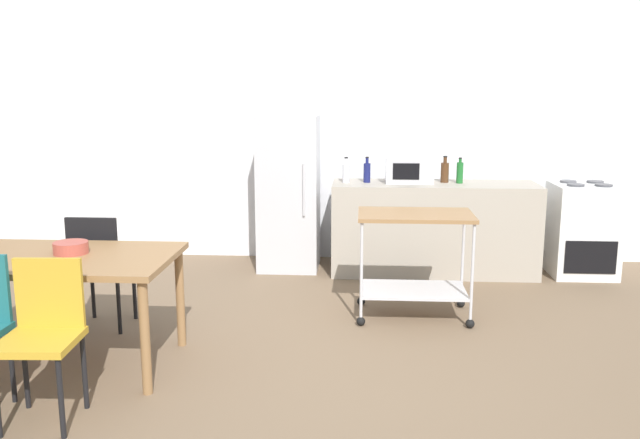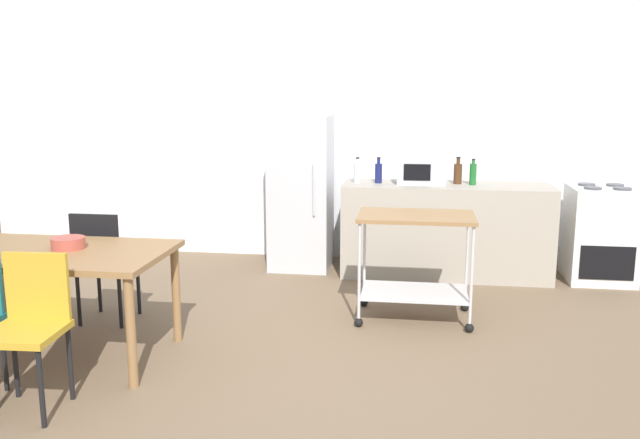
% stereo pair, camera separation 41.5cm
% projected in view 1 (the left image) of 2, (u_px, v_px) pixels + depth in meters
% --- Properties ---
extents(ground_plane, '(12.00, 12.00, 0.00)m').
position_uv_depth(ground_plane, '(330.00, 380.00, 4.24)').
color(ground_plane, brown).
extents(back_wall, '(8.40, 0.12, 2.90)m').
position_uv_depth(back_wall, '(345.00, 123.00, 7.09)').
color(back_wall, white).
rests_on(back_wall, ground_plane).
extents(kitchen_counter, '(2.00, 0.64, 0.90)m').
position_uv_depth(kitchen_counter, '(433.00, 228.00, 6.64)').
color(kitchen_counter, '#A89E8E').
rests_on(kitchen_counter, ground_plane).
extents(dining_table, '(1.50, 0.90, 0.75)m').
position_uv_depth(dining_table, '(58.00, 268.00, 4.35)').
color(dining_table, olive).
rests_on(dining_table, ground_plane).
extents(chair_mustard, '(0.42, 0.42, 0.89)m').
position_uv_depth(chair_mustard, '(43.00, 329.00, 3.67)').
color(chair_mustard, gold).
rests_on(chair_mustard, ground_plane).
extents(chair_black, '(0.40, 0.40, 0.89)m').
position_uv_depth(chair_black, '(100.00, 263.00, 5.06)').
color(chair_black, black).
rests_on(chair_black, ground_plane).
extents(stove_oven, '(0.60, 0.61, 0.92)m').
position_uv_depth(stove_oven, '(582.00, 230.00, 6.57)').
color(stove_oven, white).
rests_on(stove_oven, ground_plane).
extents(refrigerator, '(0.60, 0.63, 1.55)m').
position_uv_depth(refrigerator, '(289.00, 193.00, 6.77)').
color(refrigerator, silver).
rests_on(refrigerator, ground_plane).
extents(kitchen_cart, '(0.91, 0.57, 0.85)m').
position_uv_depth(kitchen_cart, '(415.00, 247.00, 5.32)').
color(kitchen_cart, olive).
rests_on(kitchen_cart, ground_plane).
extents(bottle_sesame_oil, '(0.07, 0.07, 0.25)m').
position_uv_depth(bottle_sesame_oil, '(346.00, 173.00, 6.59)').
color(bottle_sesame_oil, silver).
rests_on(bottle_sesame_oil, kitchen_counter).
extents(bottle_hot_sauce, '(0.07, 0.07, 0.25)m').
position_uv_depth(bottle_hot_sauce, '(367.00, 172.00, 6.60)').
color(bottle_hot_sauce, navy).
rests_on(bottle_hot_sauce, kitchen_counter).
extents(microwave, '(0.46, 0.35, 0.26)m').
position_uv_depth(microwave, '(409.00, 169.00, 6.59)').
color(microwave, silver).
rests_on(microwave, kitchen_counter).
extents(bottle_sparkling_water, '(0.08, 0.08, 0.26)m').
position_uv_depth(bottle_sparkling_water, '(445.00, 172.00, 6.60)').
color(bottle_sparkling_water, '#4C2D19').
rests_on(bottle_sparkling_water, kitchen_counter).
extents(bottle_soda, '(0.07, 0.07, 0.25)m').
position_uv_depth(bottle_soda, '(460.00, 172.00, 6.54)').
color(bottle_soda, '#1E6628').
rests_on(bottle_soda, kitchen_counter).
extents(fruit_bowl, '(0.22, 0.22, 0.08)m').
position_uv_depth(fruit_bowl, '(71.00, 248.00, 4.39)').
color(fruit_bowl, '#B24C3F').
rests_on(fruit_bowl, dining_table).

